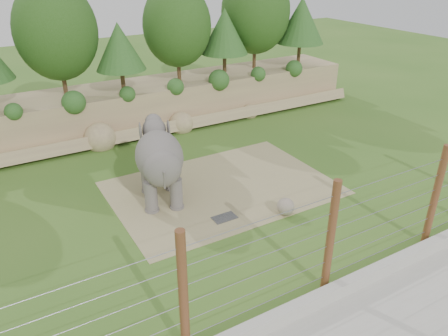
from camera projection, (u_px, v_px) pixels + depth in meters
ground at (249, 222)px, 17.77m from camera, size 90.00×90.00×0.00m
back_embankment at (143, 62)px, 26.08m from camera, size 30.00×5.52×8.77m
dirt_patch at (222, 188)px, 20.31m from camera, size 10.00×7.00×0.02m
drain_grate at (225, 218)px, 18.00m from camera, size 1.00×0.60×0.03m
elephant at (160, 166)px, 18.67m from camera, size 2.80×4.37×3.28m
stone_ball at (286, 207)px, 18.10m from camera, size 0.74×0.74×0.74m
retaining_wall at (335, 291)px, 13.79m from camera, size 26.00×0.35×0.50m
barrier_fence at (331, 238)px, 13.40m from camera, size 20.26×0.26×4.00m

